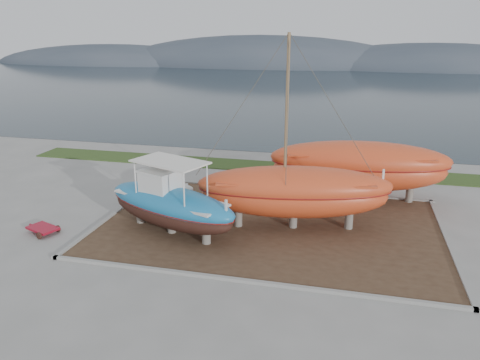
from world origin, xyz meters
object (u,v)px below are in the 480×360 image
(blue_caique, at_px, (170,197))
(white_dinghy, at_px, (159,193))
(orange_sailboat, at_px, (296,136))
(orange_bare_hull, at_px, (359,172))
(red_trailer, at_px, (43,230))

(blue_caique, relative_size, white_dinghy, 1.89)
(orange_sailboat, height_order, orange_bare_hull, orange_sailboat)
(orange_bare_hull, distance_m, red_trailer, 18.61)
(orange_sailboat, xyz_separation_m, orange_bare_hull, (3.33, 5.37, -3.25))
(white_dinghy, distance_m, orange_bare_hull, 12.44)
(orange_sailboat, relative_size, red_trailer, 4.26)
(blue_caique, height_order, white_dinghy, blue_caique)
(blue_caique, height_order, orange_sailboat, orange_sailboat)
(white_dinghy, xyz_separation_m, orange_sailboat, (8.53, -1.79, 4.41))
(white_dinghy, height_order, orange_bare_hull, orange_bare_hull)
(orange_sailboat, bearing_deg, blue_caique, -170.80)
(blue_caique, xyz_separation_m, orange_sailboat, (6.14, 2.20, 3.10))
(white_dinghy, xyz_separation_m, orange_bare_hull, (11.86, 3.58, 1.16))
(orange_bare_hull, height_order, red_trailer, orange_bare_hull)
(blue_caique, height_order, orange_bare_hull, blue_caique)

